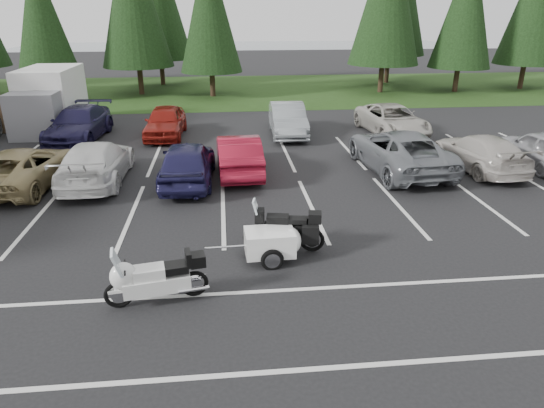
{
  "coord_description": "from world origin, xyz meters",
  "views": [
    {
      "loc": [
        0.59,
        -12.43,
        5.68
      ],
      "look_at": [
        1.82,
        -0.5,
        0.81
      ],
      "focal_mm": 32.0,
      "sensor_mm": 36.0,
      "label": 1
    }
  ],
  "objects_px": {
    "car_near_8": "(542,149)",
    "car_far_4": "(392,120)",
    "cargo_trailer": "(270,245)",
    "box_truck": "(46,100)",
    "car_near_6": "(399,150)",
    "car_far_1": "(79,124)",
    "adventure_motorcycle": "(284,225)",
    "car_far_2": "(165,122)",
    "car_near_3": "(96,162)",
    "car_near_7": "(479,152)",
    "car_near_2": "(25,167)",
    "car_near_4": "(187,162)",
    "touring_motorcycle": "(156,274)",
    "car_far_3": "(288,119)",
    "car_near_5": "(238,154)"
  },
  "relations": [
    {
      "from": "car_far_1",
      "to": "adventure_motorcycle",
      "type": "relative_size",
      "value": 2.25
    },
    {
      "from": "car_near_6",
      "to": "car_far_1",
      "type": "relative_size",
      "value": 1.07
    },
    {
      "from": "car_near_4",
      "to": "car_far_2",
      "type": "bearing_deg",
      "value": -75.93
    },
    {
      "from": "car_near_7",
      "to": "car_near_8",
      "type": "height_order",
      "value": "car_near_8"
    },
    {
      "from": "car_near_5",
      "to": "touring_motorcycle",
      "type": "relative_size",
      "value": 1.85
    },
    {
      "from": "box_truck",
      "to": "car_near_4",
      "type": "xyz_separation_m",
      "value": [
        7.33,
        -8.76,
        -0.7
      ]
    },
    {
      "from": "touring_motorcycle",
      "to": "car_near_3",
      "type": "bearing_deg",
      "value": 100.23
    },
    {
      "from": "car_near_8",
      "to": "car_far_1",
      "type": "bearing_deg",
      "value": -20.95
    },
    {
      "from": "cargo_trailer",
      "to": "car_near_2",
      "type": "bearing_deg",
      "value": 139.63
    },
    {
      "from": "box_truck",
      "to": "car_near_8",
      "type": "xyz_separation_m",
      "value": [
        20.6,
        -8.3,
        -0.74
      ]
    },
    {
      "from": "car_near_2",
      "to": "car_near_6",
      "type": "xyz_separation_m",
      "value": [
        13.21,
        0.42,
        0.09
      ]
    },
    {
      "from": "car_near_7",
      "to": "car_far_1",
      "type": "relative_size",
      "value": 0.9
    },
    {
      "from": "box_truck",
      "to": "car_near_6",
      "type": "height_order",
      "value": "box_truck"
    },
    {
      "from": "cargo_trailer",
      "to": "car_far_4",
      "type": "bearing_deg",
      "value": 57.21
    },
    {
      "from": "car_near_3",
      "to": "car_far_1",
      "type": "height_order",
      "value": "car_far_1"
    },
    {
      "from": "car_near_3",
      "to": "adventure_motorcycle",
      "type": "distance_m",
      "value": 8.24
    },
    {
      "from": "car_far_3",
      "to": "car_near_5",
      "type": "bearing_deg",
      "value": -112.93
    },
    {
      "from": "box_truck",
      "to": "cargo_trailer",
      "type": "distance_m",
      "value": 17.51
    },
    {
      "from": "car_near_2",
      "to": "car_near_5",
      "type": "distance_m",
      "value": 7.29
    },
    {
      "from": "car_near_8",
      "to": "car_far_1",
      "type": "distance_m",
      "value": 19.55
    },
    {
      "from": "car_near_8",
      "to": "car_far_4",
      "type": "height_order",
      "value": "car_near_8"
    },
    {
      "from": "adventure_motorcycle",
      "to": "car_near_6",
      "type": "bearing_deg",
      "value": 60.07
    },
    {
      "from": "cargo_trailer",
      "to": "car_far_1",
      "type": "bearing_deg",
      "value": 119.27
    },
    {
      "from": "car_near_5",
      "to": "car_far_2",
      "type": "relative_size",
      "value": 1.03
    },
    {
      "from": "car_near_7",
      "to": "car_far_2",
      "type": "xyz_separation_m",
      "value": [
        -12.19,
        6.27,
        0.05
      ]
    },
    {
      "from": "car_near_8",
      "to": "car_far_2",
      "type": "distance_m",
      "value": 15.96
    },
    {
      "from": "car_near_2",
      "to": "touring_motorcycle",
      "type": "relative_size",
      "value": 2.06
    },
    {
      "from": "car_near_6",
      "to": "adventure_motorcycle",
      "type": "relative_size",
      "value": 2.42
    },
    {
      "from": "car_near_3",
      "to": "car_far_2",
      "type": "relative_size",
      "value": 1.17
    },
    {
      "from": "car_far_2",
      "to": "touring_motorcycle",
      "type": "bearing_deg",
      "value": -82.8
    },
    {
      "from": "car_far_2",
      "to": "car_near_7",
      "type": "bearing_deg",
      "value": -24.92
    },
    {
      "from": "car_far_2",
      "to": "cargo_trailer",
      "type": "distance_m",
      "value": 13.08
    },
    {
      "from": "car_near_3",
      "to": "car_near_7",
      "type": "relative_size",
      "value": 1.08
    },
    {
      "from": "car_near_2",
      "to": "car_far_4",
      "type": "xyz_separation_m",
      "value": [
        14.81,
        5.88,
        0.01
      ]
    },
    {
      "from": "box_truck",
      "to": "touring_motorcycle",
      "type": "distance_m",
      "value": 17.66
    },
    {
      "from": "car_near_4",
      "to": "touring_motorcycle",
      "type": "distance_m",
      "value": 7.39
    },
    {
      "from": "car_near_2",
      "to": "car_near_4",
      "type": "height_order",
      "value": "car_near_4"
    },
    {
      "from": "car_near_4",
      "to": "car_near_7",
      "type": "height_order",
      "value": "car_near_4"
    },
    {
      "from": "car_near_5",
      "to": "car_far_2",
      "type": "xyz_separation_m",
      "value": [
        -3.21,
        5.75,
        0.0
      ]
    },
    {
      "from": "car_far_1",
      "to": "car_far_3",
      "type": "bearing_deg",
      "value": 4.25
    },
    {
      "from": "car_near_3",
      "to": "cargo_trailer",
      "type": "bearing_deg",
      "value": 130.64
    },
    {
      "from": "box_truck",
      "to": "car_far_1",
      "type": "distance_m",
      "value": 3.09
    },
    {
      "from": "box_truck",
      "to": "car_far_3",
      "type": "relative_size",
      "value": 1.25
    },
    {
      "from": "car_near_4",
      "to": "car_near_3",
      "type": "bearing_deg",
      "value": -5.94
    },
    {
      "from": "car_near_6",
      "to": "car_far_1",
      "type": "xyz_separation_m",
      "value": [
        -13.05,
        5.88,
        -0.02
      ]
    },
    {
      "from": "car_far_1",
      "to": "car_near_6",
      "type": "bearing_deg",
      "value": -19.73
    },
    {
      "from": "car_near_5",
      "to": "car_far_1",
      "type": "xyz_separation_m",
      "value": [
        -7.1,
        5.59,
        0.03
      ]
    },
    {
      "from": "car_near_2",
      "to": "car_near_3",
      "type": "bearing_deg",
      "value": -169.15
    },
    {
      "from": "box_truck",
      "to": "car_far_4",
      "type": "bearing_deg",
      "value": -9.0
    },
    {
      "from": "car_near_8",
      "to": "touring_motorcycle",
      "type": "height_order",
      "value": "car_near_8"
    }
  ]
}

